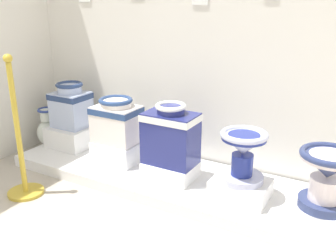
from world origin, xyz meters
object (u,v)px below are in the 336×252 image
(antique_toilet_leftmost, at_px, (328,172))
(antique_toilet_tall_cobalt, at_px, (71,105))
(stanchion_post_near_left, at_px, (21,157))
(antique_toilet_squat_floral, at_px, (171,134))
(plinth_block_tall_cobalt, at_px, (74,135))
(plinth_block_rightmost, at_px, (240,189))
(plinth_block_pale_glazed, at_px, (118,151))
(plinth_block_squat_floral, at_px, (171,170))
(plinth_block_leftmost, at_px, (322,212))
(decorative_vase_spare, at_px, (49,130))
(antique_toilet_pale_glazed, at_px, (117,119))
(antique_toilet_rightmost, at_px, (243,149))

(antique_toilet_leftmost, bearing_deg, antique_toilet_tall_cobalt, 175.85)
(stanchion_post_near_left, bearing_deg, antique_toilet_leftmost, 16.68)
(antique_toilet_squat_floral, relative_size, antique_toilet_leftmost, 1.24)
(plinth_block_tall_cobalt, bearing_deg, plinth_block_rightmost, -5.64)
(antique_toilet_tall_cobalt, height_order, stanchion_post_near_left, stanchion_post_near_left)
(plinth_block_pale_glazed, bearing_deg, antique_toilet_tall_cobalt, 172.30)
(antique_toilet_squat_floral, xyz_separation_m, stanchion_post_near_left, (-0.92, -0.64, -0.15))
(antique_toilet_tall_cobalt, xyz_separation_m, plinth_block_pale_glazed, (0.59, -0.08, -0.31))
(antique_toilet_squat_floral, bearing_deg, plinth_block_pale_glazed, 173.89)
(plinth_block_pale_glazed, distance_m, plinth_block_squat_floral, 0.56)
(antique_toilet_tall_cobalt, bearing_deg, plinth_block_squat_floral, -6.93)
(plinth_block_pale_glazed, relative_size, plinth_block_squat_floral, 1.00)
(antique_toilet_squat_floral, bearing_deg, stanchion_post_near_left, -145.26)
(plinth_block_rightmost, relative_size, plinth_block_leftmost, 1.28)
(antique_toilet_squat_floral, bearing_deg, plinth_block_leftmost, -1.31)
(plinth_block_pale_glazed, height_order, antique_toilet_squat_floral, antique_toilet_squat_floral)
(plinth_block_tall_cobalt, relative_size, plinth_block_pale_glazed, 1.01)
(plinth_block_rightmost, height_order, antique_toilet_leftmost, antique_toilet_leftmost)
(plinth_block_squat_floral, distance_m, decorative_vase_spare, 1.46)
(plinth_block_tall_cobalt, relative_size, antique_toilet_squat_floral, 0.84)
(decorative_vase_spare, bearing_deg, antique_toilet_leftmost, -3.37)
(decorative_vase_spare, bearing_deg, plinth_block_tall_cobalt, 2.23)
(antique_toilet_pale_glazed, height_order, antique_toilet_leftmost, antique_toilet_pale_glazed)
(plinth_block_tall_cobalt, relative_size, antique_toilet_pale_glazed, 1.04)
(antique_toilet_rightmost, xyz_separation_m, stanchion_post_near_left, (-1.50, -0.61, -0.15))
(antique_toilet_rightmost, height_order, stanchion_post_near_left, stanchion_post_near_left)
(plinth_block_pale_glazed, height_order, plinth_block_squat_floral, plinth_block_pale_glazed)
(plinth_block_rightmost, distance_m, antique_toilet_leftmost, 0.60)
(plinth_block_pale_glazed, relative_size, antique_toilet_leftmost, 1.03)
(plinth_block_leftmost, relative_size, decorative_vase_spare, 0.74)
(antique_toilet_tall_cobalt, height_order, plinth_block_rightmost, antique_toilet_tall_cobalt)
(antique_toilet_pale_glazed, distance_m, plinth_block_leftmost, 1.71)
(antique_toilet_squat_floral, bearing_deg, antique_toilet_rightmost, -3.09)
(antique_toilet_leftmost, distance_m, decorative_vase_spare, 2.60)
(plinth_block_leftmost, distance_m, decorative_vase_spare, 2.59)
(antique_toilet_tall_cobalt, bearing_deg, antique_toilet_squat_floral, -6.93)
(plinth_block_rightmost, distance_m, decorative_vase_spare, 2.05)
(plinth_block_tall_cobalt, bearing_deg, antique_toilet_tall_cobalt, -90.00)
(plinth_block_leftmost, height_order, decorative_vase_spare, decorative_vase_spare)
(antique_toilet_squat_floral, bearing_deg, decorative_vase_spare, 175.05)
(plinth_block_tall_cobalt, bearing_deg, plinth_block_leftmost, -4.15)
(antique_toilet_pale_glazed, bearing_deg, stanchion_post_near_left, -117.65)
(plinth_block_squat_floral, bearing_deg, antique_toilet_squat_floral, 90.00)
(antique_toilet_rightmost, relative_size, plinth_block_leftmost, 1.18)
(antique_toilet_pale_glazed, xyz_separation_m, decorative_vase_spare, (-0.90, 0.07, -0.28))
(plinth_block_tall_cobalt, distance_m, plinth_block_leftmost, 2.27)
(antique_toilet_squat_floral, xyz_separation_m, decorative_vase_spare, (-1.46, 0.13, -0.27))
(antique_toilet_tall_cobalt, relative_size, antique_toilet_squat_floral, 0.88)
(antique_toilet_squat_floral, relative_size, antique_toilet_rightmost, 1.32)
(antique_toilet_rightmost, bearing_deg, plinth_block_tall_cobalt, 174.36)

